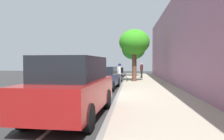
{
  "coord_description": "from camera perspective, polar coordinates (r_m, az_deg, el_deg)",
  "views": [
    {
      "loc": [
        2.62,
        -11.66,
        1.81
      ],
      "look_at": [
        0.89,
        8.09,
        1.1
      ],
      "focal_mm": 34.95,
      "sensor_mm": 36.0,
      "label": 1
    }
  ],
  "objects": [
    {
      "name": "bicycle_at_curb",
      "position": [
        18.57,
        1.46,
        -2.38
      ],
      "size": [
        1.74,
        0.46,
        0.76
      ],
      "color": "black",
      "rests_on": "ground"
    },
    {
      "name": "sidewalk",
      "position": [
        11.85,
        11.06,
        -6.41
      ],
      "size": [
        3.69,
        40.86,
        0.14
      ],
      "primitive_type": "cube",
      "color": "#A79B88",
      "rests_on": "ground"
    },
    {
      "name": "building_facade",
      "position": [
        12.23,
        21.11,
        9.1
      ],
      "size": [
        0.5,
        40.86,
        6.68
      ],
      "primitive_type": "cube",
      "color": "#9C6A85",
      "rests_on": "ground"
    },
    {
      "name": "curb_edge",
      "position": [
        11.81,
        1.67,
        -6.41
      ],
      "size": [
        0.16,
        40.86,
        0.14
      ],
      "primitive_type": "cube",
      "color": "gray",
      "rests_on": "ground"
    },
    {
      "name": "street_tree_mid_block",
      "position": [
        19.32,
        5.87,
        7.13
      ],
      "size": [
        2.68,
        2.68,
        4.54
      ],
      "color": "brown",
      "rests_on": "sidewalk"
    },
    {
      "name": "ground",
      "position": [
        12.09,
        -7.62,
        -6.57
      ],
      "size": [
        65.38,
        65.38,
        0.0
      ],
      "primitive_type": "plane",
      "color": "#2F2F2F"
    },
    {
      "name": "cyclist_with_backpack",
      "position": [
        18.06,
        2.09,
        -0.37
      ],
      "size": [
        0.43,
        0.62,
        1.72
      ],
      "color": "#C6B284",
      "rests_on": "ground"
    },
    {
      "name": "lane_stripe_centre",
      "position": [
        12.62,
        -20.86,
        -6.3
      ],
      "size": [
        0.14,
        40.0,
        0.01
      ],
      "color": "white",
      "rests_on": "ground"
    },
    {
      "name": "pedestrian_on_phone",
      "position": [
        22.76,
        7.74,
        0.09
      ],
      "size": [
        0.32,
        0.6,
        1.59
      ],
      "color": "black",
      "rests_on": "sidewalk"
    },
    {
      "name": "parked_sedan_dark_blue_mid",
      "position": [
        14.71,
        -2.21,
        -2.07
      ],
      "size": [
        2.05,
        4.5,
        1.52
      ],
      "color": "navy",
      "rests_on": "ground"
    },
    {
      "name": "street_tree_far_end",
      "position": [
        26.72,
        5.63,
        5.46
      ],
      "size": [
        2.84,
        2.84,
        4.57
      ],
      "color": "brown",
      "rests_on": "sidewalk"
    },
    {
      "name": "lane_stripe_bike_edge",
      "position": [
        11.99,
        -5.41,
        -6.61
      ],
      "size": [
        0.12,
        40.86,
        0.01
      ],
      "primitive_type": "cube",
      "color": "white",
      "rests_on": "ground"
    },
    {
      "name": "parked_suv_red_second",
      "position": [
        7.24,
        -10.13,
        -4.19
      ],
      "size": [
        2.16,
        4.79,
        1.99
      ],
      "color": "maroon",
      "rests_on": "ground"
    }
  ]
}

